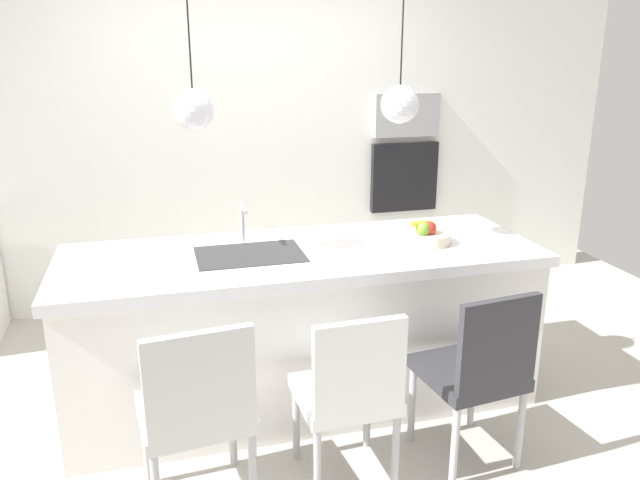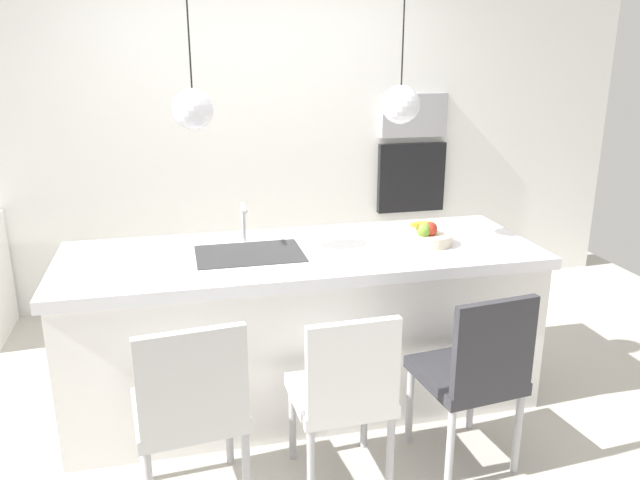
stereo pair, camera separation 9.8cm
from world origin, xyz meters
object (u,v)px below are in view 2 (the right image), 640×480
(microwave, at_px, (414,115))
(chair_near, at_px, (191,405))
(fruit_bowl, at_px, (428,235))
(oven, at_px, (411,177))
(chair_far, at_px, (474,371))
(chair_middle, at_px, (344,391))

(microwave, relative_size, chair_near, 0.60)
(fruit_bowl, xyz_separation_m, oven, (0.53, 1.63, -0.03))
(chair_far, bearing_deg, microwave, 76.10)
(chair_middle, distance_m, chair_far, 0.62)
(fruit_bowl, relative_size, chair_middle, 0.31)
(microwave, xyz_separation_m, chair_near, (-1.87, -2.37, -0.91))
(chair_near, bearing_deg, microwave, 51.62)
(microwave, bearing_deg, fruit_bowl, -108.01)
(chair_far, bearing_deg, chair_middle, 179.71)
(oven, bearing_deg, chair_near, -128.38)
(oven, relative_size, chair_near, 0.62)
(fruit_bowl, xyz_separation_m, chair_middle, (-0.68, -0.73, -0.46))
(oven, xyz_separation_m, chair_middle, (-1.21, -2.36, -0.44))
(chair_near, bearing_deg, fruit_bowl, 28.61)
(microwave, height_order, chair_middle, microwave)
(oven, bearing_deg, microwave, 0.00)
(chair_middle, bearing_deg, fruit_bowl, 47.16)
(oven, bearing_deg, fruit_bowl, -108.01)
(microwave, xyz_separation_m, chair_middle, (-1.21, -2.36, -0.94))
(chair_near, distance_m, chair_middle, 0.67)
(fruit_bowl, bearing_deg, oven, 71.99)
(chair_near, relative_size, chair_far, 1.00)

